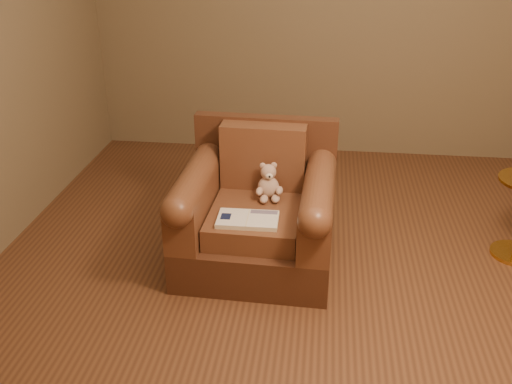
# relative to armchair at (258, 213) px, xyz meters

# --- Properties ---
(floor) EXTENTS (4.00, 4.00, 0.00)m
(floor) POSITION_rel_armchair_xyz_m (0.38, -0.14, -0.31)
(floor) COLOR brown
(floor) RESTS_ON ground
(armchair) EXTENTS (0.92, 0.88, 0.81)m
(armchair) POSITION_rel_armchair_xyz_m (0.00, 0.00, 0.00)
(armchair) COLOR #4A2818
(armchair) RESTS_ON floor
(teddy_bear) EXTENTS (0.16, 0.19, 0.22)m
(teddy_bear) POSITION_rel_armchair_xyz_m (0.06, 0.07, 0.16)
(teddy_bear) COLOR tan
(teddy_bear) RESTS_ON armchair
(guidebook) EXTENTS (0.34, 0.21, 0.03)m
(guidebook) POSITION_rel_armchair_xyz_m (-0.03, -0.25, 0.09)
(guidebook) COLOR beige
(guidebook) RESTS_ON armchair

